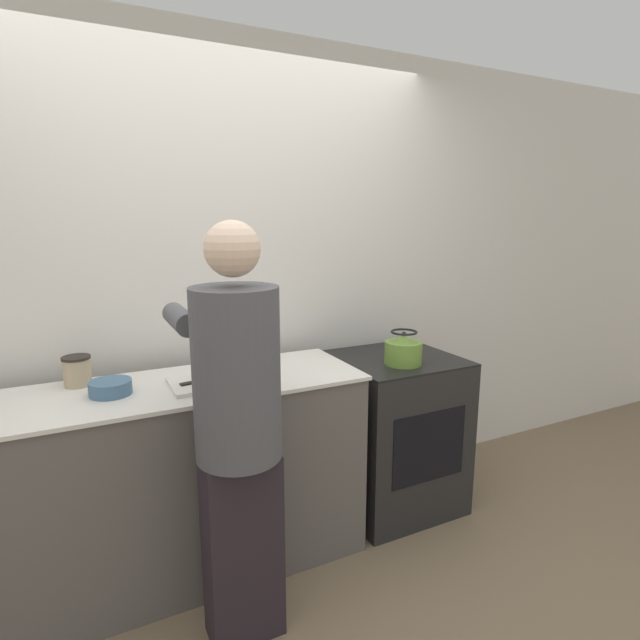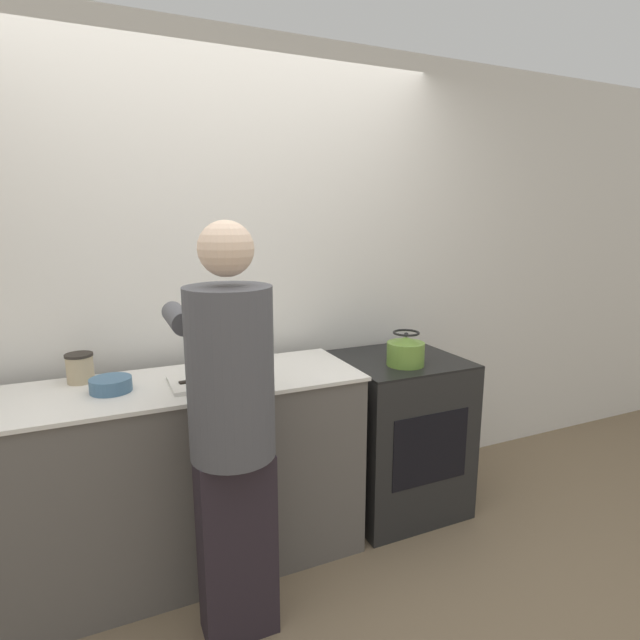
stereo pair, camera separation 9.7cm
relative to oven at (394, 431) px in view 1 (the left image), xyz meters
name	(u,v)px [view 1 (the left image)]	position (x,y,z in m)	size (l,w,h in m)	color
ground_plane	(268,584)	(-0.91, -0.32, -0.45)	(12.00, 12.00, 0.00)	#7A664C
wall_back	(216,287)	(-0.91, 0.38, 0.85)	(8.00, 0.05, 2.60)	silver
counter	(172,482)	(-1.27, -0.04, 0.02)	(1.79, 0.58, 0.93)	#5B5651
oven	(394,431)	(0.00, 0.00, 0.00)	(0.66, 0.64, 0.89)	black
person	(237,424)	(-1.09, -0.52, 0.45)	(0.36, 0.60, 1.66)	#271F26
cutting_board	(214,382)	(-1.06, -0.10, 0.49)	(0.39, 0.26, 0.02)	silver
knife	(204,380)	(-1.11, -0.10, 0.50)	(0.24, 0.07, 0.01)	silver
kettle	(403,350)	(-0.05, -0.13, 0.52)	(0.20, 0.20, 0.18)	olive
bowl_prep	(110,388)	(-1.49, -0.04, 0.51)	(0.17, 0.17, 0.06)	#426684
canister_jar	(77,371)	(-1.61, 0.15, 0.55)	(0.12, 0.12, 0.13)	tan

